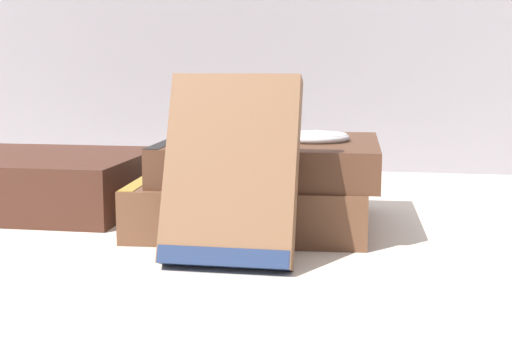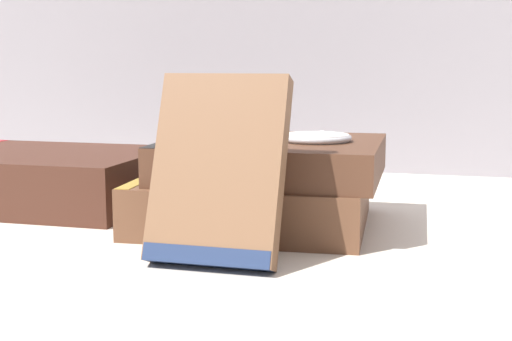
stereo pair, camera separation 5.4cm
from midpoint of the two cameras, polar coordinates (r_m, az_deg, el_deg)
name	(u,v)px [view 2 (the right image)]	position (r m, az deg, el deg)	size (l,w,h in m)	color
ground_plane	(236,239)	(0.56, 1.14, -5.54)	(3.00, 3.00, 0.00)	beige
book_flat_bottom	(249,200)	(0.61, 2.00, -2.42)	(0.20, 0.18, 0.04)	brown
book_flat_top	(268,158)	(0.60, 3.52, 0.95)	(0.18, 0.17, 0.03)	#4C2D1E
book_side_left	(40,178)	(0.72, -14.84, -0.59)	(0.22, 0.17, 0.05)	#422319
book_leaning_front	(218,177)	(0.48, 0.09, -0.51)	(0.09, 0.06, 0.13)	brown
pocket_watch	(316,138)	(0.59, 7.41, 2.61)	(0.06, 0.06, 0.01)	silver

